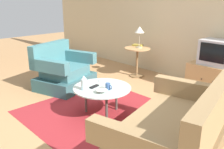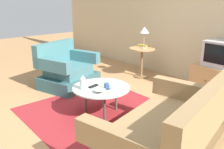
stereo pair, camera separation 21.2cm
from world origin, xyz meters
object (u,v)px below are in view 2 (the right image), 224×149
couch (168,136)px  book (143,45)px  bowl (100,91)px  television (222,54)px  coffee_table (101,89)px  tv_remote_silver (105,80)px  armchair (67,71)px  tv_remote_dark (93,86)px  vase (83,82)px  side_table (142,56)px  mug (107,86)px  tv_stand (218,81)px  table_lamp (144,31)px

couch → book: (-2.26, 2.02, 0.37)m
bowl → television: bearing=75.5°
coffee_table → tv_remote_silver: bearing=130.3°
armchair → tv_remote_dark: armchair is taller
bowl → tv_remote_dark: bowl is taller
coffee_table → vase: size_ratio=4.05×
vase → side_table: bearing=110.4°
armchair → coffee_table: size_ratio=1.40×
armchair → mug: size_ratio=9.77×
television → vase: bearing=-109.7°
tv_stand → vase: 2.44m
television → side_table: bearing=-169.2°
tv_remote_silver → book: bearing=75.8°
vase → coffee_table: bearing=67.8°
coffee_table → tv_remote_silver: size_ratio=5.05×
tv_stand → vase: bearing=-109.7°
coffee_table → side_table: 1.94m
television → tv_remote_dark: size_ratio=3.32×
vase → bowl: 0.28m
table_lamp → book: 0.40m
coffee_table → tv_stand: tv_stand is taller
book → couch: bearing=-54.8°
armchair → television: 2.81m
couch → television: bearing=2.2°
coffee_table → television: bearing=70.6°
armchair → tv_remote_dark: 1.34m
mug → tv_remote_dark: mug is taller
bowl → tv_remote_dark: (-0.23, 0.07, -0.01)m
vase → mug: (0.22, 0.25, -0.05)m
book → coffee_table: bearing=-75.9°
armchair → vase: bearing=52.3°
tv_stand → book: (-1.69, -0.15, 0.40)m
couch → bowl: (-1.14, -0.02, 0.16)m
couch → tv_remote_dark: (-1.37, 0.04, 0.15)m
armchair → tv_remote_dark: bearing=59.3°
couch → book: bearing=35.7°
television → tv_remote_dark: bearing=-110.7°
side_table → couch: bearing=-41.2°
couch → tv_stand: couch is taller
television → armchair: bearing=-139.0°
couch → vase: couch is taller
coffee_table → tv_remote_dark: size_ratio=5.11×
mug → tv_stand: bearing=73.7°
armchair → bowl: armchair is taller
side_table → tv_stand: side_table is taller
armchair → side_table: armchair is taller
coffee_table → mug: mug is taller
mug → tv_remote_silver: mug is taller
couch → tv_stand: bearing=2.2°
table_lamp → tv_remote_silver: table_lamp is taller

